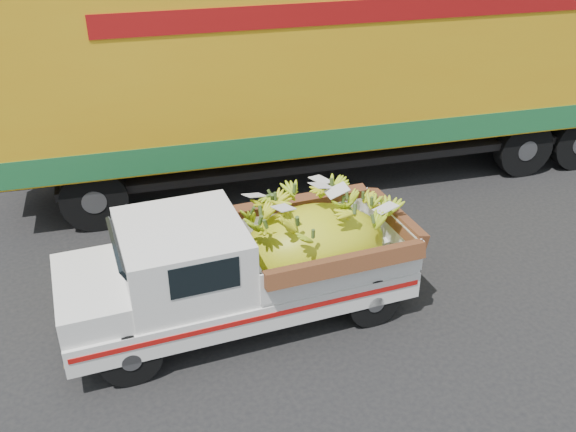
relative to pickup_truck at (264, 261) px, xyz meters
name	(u,v)px	position (x,y,z in m)	size (l,w,h in m)	color
ground	(290,287)	(0.55, 0.40, -0.85)	(100.00, 100.00, 0.00)	black
curb	(183,143)	(0.55, 6.04, -0.77)	(60.00, 0.25, 0.15)	gray
sidewalk	(160,113)	(0.55, 8.14, -0.78)	(60.00, 4.00, 0.14)	gray
pickup_truck	(264,261)	(0.00, 0.00, 0.00)	(4.58, 1.91, 1.57)	black
semi_trailer	(339,67)	(2.93, 3.59, 1.28)	(12.06, 4.27, 3.80)	black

